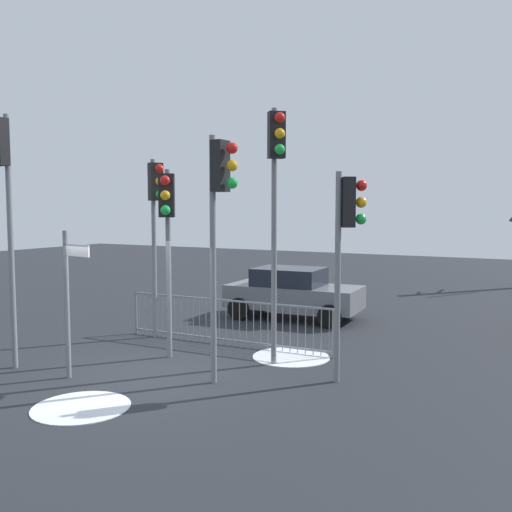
# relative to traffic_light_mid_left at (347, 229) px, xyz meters

# --- Properties ---
(ground_plane) EXTENTS (60.00, 60.00, 0.00)m
(ground_plane) POSITION_rel_traffic_light_mid_left_xyz_m (-3.38, -1.35, -2.82)
(ground_plane) COLOR #26282D
(traffic_light_mid_left) EXTENTS (0.50, 0.43, 3.84)m
(traffic_light_mid_left) POSITION_rel_traffic_light_mid_left_xyz_m (0.00, 0.00, 0.00)
(traffic_light_mid_left) COLOR slate
(traffic_light_mid_left) RESTS_ON ground
(traffic_light_foreground_right) EXTENTS (0.32, 0.57, 5.00)m
(traffic_light_foreground_right) POSITION_rel_traffic_light_mid_left_xyz_m (-6.12, -2.39, 0.84)
(traffic_light_foreground_right) COLOR slate
(traffic_light_foreground_right) RESTS_ON ground
(traffic_light_foreground_left) EXTENTS (0.46, 0.48, 5.16)m
(traffic_light_foreground_left) POSITION_rel_traffic_light_mid_left_xyz_m (-1.58, 0.32, 0.95)
(traffic_light_foreground_left) COLOR slate
(traffic_light_foreground_left) RESTS_ON ground
(traffic_light_rear_right) EXTENTS (0.51, 0.42, 4.37)m
(traffic_light_rear_right) POSITION_rel_traffic_light_mid_left_xyz_m (-5.21, 1.14, 0.39)
(traffic_light_rear_right) COLOR slate
(traffic_light_rear_right) RESTS_ON ground
(traffic_light_rear_left) EXTENTS (0.42, 0.51, 4.00)m
(traffic_light_rear_left) POSITION_rel_traffic_light_mid_left_xyz_m (-3.81, -0.27, 0.12)
(traffic_light_rear_left) COLOR slate
(traffic_light_rear_left) RESTS_ON ground
(traffic_light_mid_right) EXTENTS (0.57, 0.33, 4.47)m
(traffic_light_mid_right) POSITION_rel_traffic_light_mid_left_xyz_m (-1.95, -1.20, 0.46)
(traffic_light_mid_right) COLOR slate
(traffic_light_mid_right) RESTS_ON ground
(direction_sign_post) EXTENTS (0.78, 0.20, 2.78)m
(direction_sign_post) POSITION_rel_traffic_light_mid_left_xyz_m (-4.60, -2.24, -1.25)
(direction_sign_post) COLOR slate
(direction_sign_post) RESTS_ON ground
(pedestrian_guard_railing) EXTENTS (5.32, 0.21, 1.07)m
(pedestrian_guard_railing) POSITION_rel_traffic_light_mid_left_xyz_m (-3.38, 1.37, -2.26)
(pedestrian_guard_railing) COLOR slate
(pedestrian_guard_railing) RESTS_ON ground
(car_grey_trailing) EXTENTS (3.89, 2.10, 1.47)m
(car_grey_trailing) POSITION_rel_traffic_light_mid_left_xyz_m (-3.31, 4.98, -2.05)
(car_grey_trailing) COLOR slate
(car_grey_trailing) RESTS_ON ground
(snow_patch_kerb) EXTENTS (1.66, 1.66, 0.01)m
(snow_patch_kerb) POSITION_rel_traffic_light_mid_left_xyz_m (-1.58, 1.08, -2.81)
(snow_patch_kerb) COLOR white
(snow_patch_kerb) RESTS_ON ground
(snow_patch_island) EXTENTS (1.56, 1.56, 0.01)m
(snow_patch_island) POSITION_rel_traffic_light_mid_left_xyz_m (-3.27, -3.29, -2.81)
(snow_patch_island) COLOR white
(snow_patch_island) RESTS_ON ground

